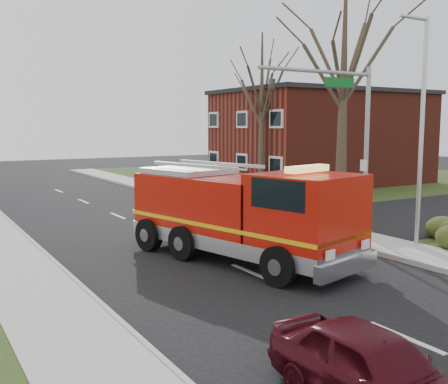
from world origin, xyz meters
TOP-DOWN VIEW (x-y plane):
  - ground at (0.00, 0.00)m, footprint 120.00×120.00m
  - sidewalk_right at (6.20, 0.00)m, footprint 2.40×80.00m
  - sidewalk_left at (-6.20, 0.00)m, footprint 2.40×80.00m
  - brick_building at (19.00, 18.00)m, footprint 15.40×10.40m
  - health_center_sign at (10.50, 12.50)m, footprint 0.12×2.00m
  - bare_tree_near at (9.50, 6.00)m, footprint 6.00×6.00m
  - bare_tree_far at (11.00, 15.00)m, footprint 5.25×5.25m
  - traffic_signal_mast at (5.21, 1.50)m, footprint 5.29×0.18m
  - streetlight_pole at (7.14, -0.50)m, footprint 1.48×0.16m
  - fire_engine at (0.59, 1.34)m, footprint 4.81×8.82m
  - parked_car_maroon at (-2.80, -7.67)m, footprint 1.67×3.98m

SIDE VIEW (x-z plane):
  - ground at x=0.00m, z-range 0.00..0.00m
  - sidewalk_right at x=6.20m, z-range 0.00..0.15m
  - sidewalk_left at x=-6.20m, z-range 0.00..0.15m
  - parked_car_maroon at x=-2.80m, z-range 0.00..1.35m
  - health_center_sign at x=10.50m, z-range 0.18..1.58m
  - fire_engine at x=0.59m, z-range -0.16..3.22m
  - brick_building at x=19.00m, z-range 0.03..7.28m
  - streetlight_pole at x=7.14m, z-range 0.35..8.75m
  - traffic_signal_mast at x=5.21m, z-range 1.31..8.11m
  - bare_tree_far at x=11.00m, z-range 1.24..11.74m
  - bare_tree_near at x=9.50m, z-range 1.41..13.41m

